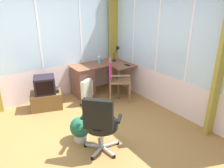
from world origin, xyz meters
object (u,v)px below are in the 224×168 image
tv_remote (127,65)px  tv_on_stand (46,94)px  desk (86,80)px  desk_lamp (117,51)px  potted_plant (81,128)px  spray_bottle (99,59)px  space_heater (87,91)px  office_chair (100,122)px  wooden_armchair (114,75)px

tv_remote → tv_on_stand: bearing=154.9°
desk → desk_lamp: desk_lamp is taller
tv_on_stand → potted_plant: (0.08, -1.46, -0.08)m
desk → desk_lamp: 1.08m
tv_on_stand → desk: bearing=6.1°
spray_bottle → space_heater: (-0.58, -0.42, -0.56)m
desk → tv_remote: 1.06m
desk → office_chair: office_chair is taller
desk → wooden_armchair: 0.76m
desk → desk_lamp: (0.90, -0.06, 0.60)m
wooden_armchair → potted_plant: (-1.37, -0.98, -0.38)m
desk → tv_on_stand: 1.04m
desk_lamp → tv_remote: (-0.03, -0.43, -0.25)m
tv_on_stand → wooden_armchair: bearing=-18.2°
wooden_armchair → space_heater: 0.72m
tv_on_stand → tv_remote: bearing=-11.4°
spray_bottle → desk: bearing=-178.2°
office_chair → tv_on_stand: 1.94m
tv_on_stand → space_heater: bearing=-19.6°
desk_lamp → tv_remote: size_ratio=2.69×
wooden_armchair → space_heater: size_ratio=1.70×
wooden_armchair → desk_lamp: bearing=48.4°
spray_bottle → tv_on_stand: (-1.42, -0.12, -0.53)m
potted_plant → wooden_armchair: bearing=35.5°
wooden_armchair → space_heater: bearing=163.7°
tv_remote → spray_bottle: spray_bottle is taller
spray_bottle → potted_plant: bearing=-130.3°
desk → tv_on_stand: size_ratio=1.85×
desk → tv_remote: (0.87, -0.49, 0.35)m
tv_remote → spray_bottle: bearing=119.5°
spray_bottle → tv_remote: bearing=-46.8°
potted_plant → desk_lamp: bearing=39.3°
office_chair → space_heater: office_chair is taller
desk → office_chair: bearing=-112.5°
desk → tv_on_stand: bearing=-173.9°
tv_remote → wooden_armchair: wooden_armchair is taller
wooden_armchair → space_heater: (-0.62, 0.18, -0.33)m
tv_on_stand → potted_plant: 1.46m
office_chair → desk: bearing=67.5°
tv_remote → tv_on_stand: tv_remote is taller
office_chair → potted_plant: (-0.10, 0.46, -0.31)m
desk → tv_remote: bearing=-29.4°
space_heater → spray_bottle: bearing=35.8°
space_heater → desk: bearing=65.7°
office_chair → space_heater: (0.66, 1.62, -0.26)m
desk_lamp → spray_bottle: (-0.50, 0.07, -0.16)m
office_chair → desk_lamp: bearing=48.5°
tv_remote → office_chair: office_chair is taller
spray_bottle → space_heater: bearing=-144.2°
desk_lamp → wooden_armchair: (-0.47, -0.53, -0.39)m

